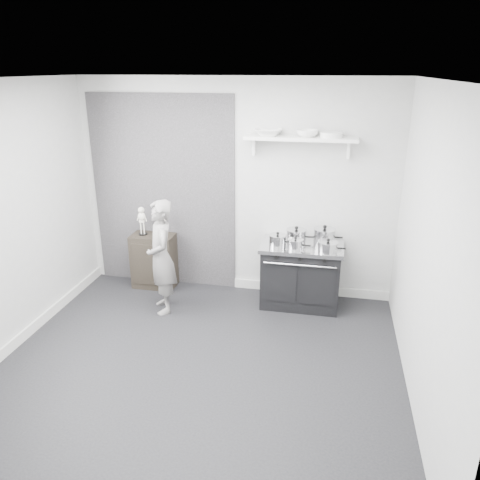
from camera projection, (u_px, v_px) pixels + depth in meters
name	position (u px, v px, depth m)	size (l,w,h in m)	color
ground	(199.00, 364.00, 4.68)	(4.00, 4.00, 0.00)	black
room_shell	(188.00, 202.00, 4.27)	(4.02, 3.62, 2.71)	#B6B6B3
wall_shelf	(301.00, 139.00, 5.38)	(1.30, 0.26, 0.24)	white
stove	(301.00, 274.00, 5.74)	(0.98, 0.62, 0.79)	black
side_cabinet	(154.00, 261.00, 6.23)	(0.56, 0.33, 0.73)	black
child	(161.00, 257.00, 5.49)	(0.50, 0.33, 1.38)	slate
pot_front_left	(278.00, 241.00, 5.52)	(0.29, 0.21, 0.18)	#BCBCBE
pot_back_left	(296.00, 235.00, 5.68)	(0.33, 0.25, 0.20)	#BCBCBE
pot_back_right	(324.00, 236.00, 5.63)	(0.35, 0.26, 0.23)	#BCBCBE
pot_front_right	(328.00, 247.00, 5.36)	(0.32, 0.23, 0.16)	#BCBCBE
pot_front_center	(295.00, 244.00, 5.46)	(0.27, 0.18, 0.15)	#BCBCBE
skeleton_full	(142.00, 219.00, 6.05)	(0.12, 0.08, 0.43)	silver
skeleton_torso	(162.00, 222.00, 6.01)	(0.11, 0.07, 0.39)	silver
bowl_large	(268.00, 132.00, 5.42)	(0.32, 0.32, 0.08)	white
bowl_small	(307.00, 133.00, 5.33)	(0.25, 0.25, 0.08)	white
plate_stack	(331.00, 135.00, 5.29)	(0.26, 0.26, 0.06)	white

